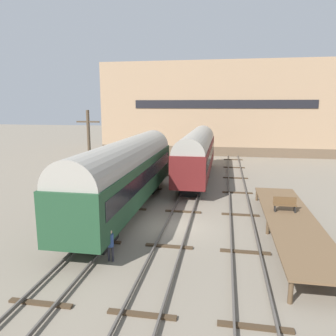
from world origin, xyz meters
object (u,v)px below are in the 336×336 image
(bench, at_px, (285,204))
(person_worker, at_px, (110,243))
(utility_pole, at_px, (90,156))
(train_car_maroon, at_px, (197,152))
(train_car_green, at_px, (127,171))

(bench, distance_m, person_worker, 11.17)
(bench, bearing_deg, utility_pole, 168.98)
(train_car_maroon, bearing_deg, train_car_green, -109.68)
(bench, bearing_deg, person_worker, -145.61)
(train_car_maroon, relative_size, utility_pole, 2.39)
(train_car_maroon, xyz_separation_m, bench, (6.64, -12.66, -1.38))
(bench, relative_size, utility_pole, 0.19)
(train_car_maroon, distance_m, train_car_green, 12.00)
(train_car_green, bearing_deg, person_worker, -79.16)
(person_worker, height_order, utility_pole, utility_pole)
(train_car_maroon, distance_m, bench, 14.36)
(train_car_maroon, bearing_deg, utility_pole, -126.66)
(bench, height_order, person_worker, bench)
(bench, xyz_separation_m, person_worker, (-9.21, -6.30, -0.55))
(train_car_maroon, height_order, utility_pole, utility_pole)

